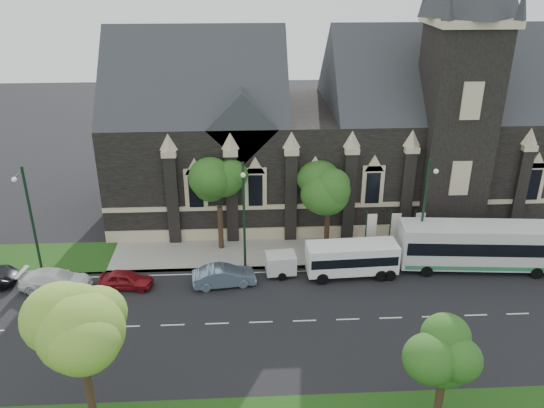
{
  "coord_description": "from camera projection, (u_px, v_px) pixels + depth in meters",
  "views": [
    {
      "loc": [
        -3.9,
        -31.08,
        22.9
      ],
      "look_at": [
        -1.92,
        6.0,
        6.15
      ],
      "focal_mm": 36.49,
      "sensor_mm": 36.0,
      "label": 1
    }
  ],
  "objects": [
    {
      "name": "tree_walk_right",
      "position": [
        331.0,
        183.0,
        45.42
      ],
      "size": [
        4.08,
        4.08,
        7.8
      ],
      "color": "black",
      "rests_on": "ground"
    },
    {
      "name": "tree_walk_left",
      "position": [
        221.0,
        186.0,
        45.0
      ],
      "size": [
        3.91,
        3.91,
        7.64
      ],
      "color": "black",
      "rests_on": "ground"
    },
    {
      "name": "box_trailer",
      "position": [
        281.0,
        263.0,
        43.0
      ],
      "size": [
        3.39,
        2.0,
        1.78
      ],
      "rotation": [
        0.0,
        0.0,
        0.08
      ],
      "color": "silver",
      "rests_on": "ground"
    },
    {
      "name": "car_far_red",
      "position": [
        126.0,
        279.0,
        41.45
      ],
      "size": [
        4.19,
        2.11,
        1.37
      ],
      "primitive_type": "imported",
      "rotation": [
        0.0,
        0.0,
        1.44
      ],
      "color": "maroon",
      "rests_on": "ground"
    },
    {
      "name": "banner_flag_right",
      "position": [
        417.0,
        227.0,
        45.62
      ],
      "size": [
        0.9,
        0.1,
        4.0
      ],
      "color": "black",
      "rests_on": "ground"
    },
    {
      "name": "sedan",
      "position": [
        224.0,
        276.0,
        41.71
      ],
      "size": [
        4.94,
        2.27,
        1.57
      ],
      "primitive_type": "imported",
      "rotation": [
        0.0,
        0.0,
        1.7
      ],
      "color": "slate",
      "rests_on": "ground"
    },
    {
      "name": "street_lamp_mid",
      "position": [
        244.0,
        211.0,
        42.06
      ],
      "size": [
        0.36,
        1.88,
        9.0
      ],
      "color": "black",
      "rests_on": "ground"
    },
    {
      "name": "sidewalk",
      "position": [
        292.0,
        252.0,
        46.52
      ],
      "size": [
        80.0,
        5.0,
        0.15
      ],
      "primitive_type": "cube",
      "color": "gray",
      "rests_on": "ground"
    },
    {
      "name": "banner_flag_left",
      "position": [
        369.0,
        228.0,
        45.42
      ],
      "size": [
        0.9,
        0.1,
        4.0
      ],
      "color": "black",
      "rests_on": "ground"
    },
    {
      "name": "street_lamp_far",
      "position": [
        30.0,
        216.0,
        41.28
      ],
      "size": [
        0.36,
        1.88,
        9.0
      ],
      "color": "black",
      "rests_on": "ground"
    },
    {
      "name": "banner_flag_center",
      "position": [
        393.0,
        228.0,
        45.52
      ],
      "size": [
        0.9,
        0.1,
        4.0
      ],
      "color": "black",
      "rests_on": "ground"
    },
    {
      "name": "tree_park_east",
      "position": [
        448.0,
        353.0,
        27.82
      ],
      "size": [
        3.4,
        3.4,
        6.28
      ],
      "color": "black",
      "rests_on": "ground"
    },
    {
      "name": "shuttle_bus",
      "position": [
        352.0,
        257.0,
        42.71
      ],
      "size": [
        7.1,
        2.77,
        2.7
      ],
      "rotation": [
        0.0,
        0.0,
        0.05
      ],
      "color": "white",
      "rests_on": "ground"
    },
    {
      "name": "car_far_white",
      "position": [
        56.0,
        280.0,
        41.18
      ],
      "size": [
        5.55,
        2.73,
        1.55
      ],
      "primitive_type": "imported",
      "rotation": [
        0.0,
        0.0,
        1.46
      ],
      "color": "white",
      "rests_on": "ground"
    },
    {
      "name": "tree_park_near",
      "position": [
        85.0,
        329.0,
        26.71
      ],
      "size": [
        4.42,
        4.42,
        8.56
      ],
      "color": "black",
      "rests_on": "ground"
    },
    {
      "name": "ground",
      "position": [
        305.0,
        321.0,
        37.9
      ],
      "size": [
        160.0,
        160.0,
        0.0
      ],
      "primitive_type": "plane",
      "color": "black",
      "rests_on": "ground"
    },
    {
      "name": "tour_coach",
      "position": [
        484.0,
        246.0,
        43.42
      ],
      "size": [
        13.2,
        3.88,
        3.8
      ],
      "rotation": [
        0.0,
        0.0,
        -0.08
      ],
      "color": "silver",
      "rests_on": "ground"
    },
    {
      "name": "museum",
      "position": [
        339.0,
        127.0,
        51.89
      ],
      "size": [
        40.0,
        17.7,
        29.9
      ],
      "color": "black",
      "rests_on": "ground"
    },
    {
      "name": "street_lamp_near",
      "position": [
        425.0,
        207.0,
        42.74
      ],
      "size": [
        0.36,
        1.88,
        9.0
      ],
      "color": "black",
      "rests_on": "ground"
    }
  ]
}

